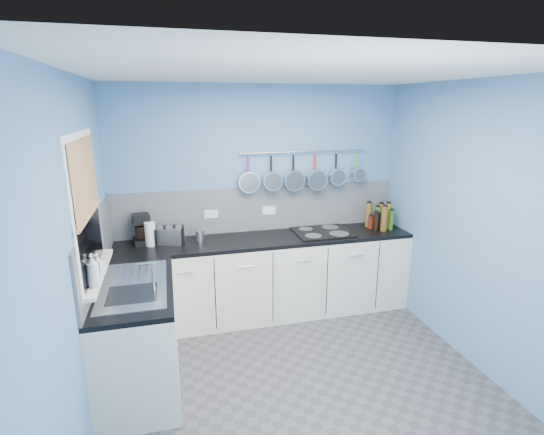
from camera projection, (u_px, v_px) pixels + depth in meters
name	position (u px, v px, depth m)	size (l,w,h in m)	color
floor	(299.00, 380.00, 3.51)	(3.20, 3.00, 0.02)	#47474C
ceiling	(306.00, 71.00, 2.83)	(3.20, 3.00, 0.02)	white
wall_back	(259.00, 200.00, 4.58)	(3.20, 0.02, 2.50)	#5283B4
wall_front	(413.00, 351.00, 1.76)	(3.20, 0.02, 2.50)	#5283B4
wall_left	(79.00, 261.00, 2.78)	(0.02, 3.00, 2.50)	#5283B4
wall_right	(477.00, 227.00, 3.56)	(0.02, 3.00, 2.50)	#5283B4
backsplash_back	(260.00, 209.00, 4.58)	(3.20, 0.02, 0.50)	#93959D
backsplash_left	(97.00, 246.00, 3.37)	(0.02, 1.80, 0.50)	#93959D
cabinet_run_back	(266.00, 278.00, 4.51)	(3.20, 0.60, 0.86)	silver
worktop_back	(266.00, 239.00, 4.39)	(3.20, 0.60, 0.04)	black
cabinet_run_left	(139.00, 337.00, 3.36)	(0.60, 1.20, 0.86)	silver
worktop_left	(134.00, 287.00, 3.24)	(0.60, 1.20, 0.04)	black
window_frame	(87.00, 208.00, 2.99)	(0.01, 1.00, 1.10)	white
window_glass	(87.00, 208.00, 2.99)	(0.01, 0.90, 1.00)	black
bamboo_blind	(85.00, 177.00, 2.93)	(0.01, 0.90, 0.55)	#BB7B4E
window_sill	(98.00, 272.00, 3.13)	(0.10, 0.98, 0.03)	white
sink_unit	(134.00, 284.00, 3.23)	(0.50, 0.95, 0.01)	silver
mixer_tap	(153.00, 277.00, 3.07)	(0.12, 0.08, 0.26)	silver
socket_left	(211.00, 214.00, 4.45)	(0.15, 0.01, 0.09)	white
socket_right	(269.00, 210.00, 4.60)	(0.15, 0.01, 0.09)	white
pot_rail	(304.00, 152.00, 4.50)	(0.02, 0.02, 1.45)	silver
soap_bottle_a	(93.00, 270.00, 2.83)	(0.09, 0.09, 0.24)	white
soap_bottle_b	(98.00, 264.00, 3.02)	(0.08, 0.08, 0.17)	white
paper_towel	(150.00, 234.00, 4.11)	(0.11, 0.11, 0.24)	white
coffee_maker	(142.00, 229.00, 4.15)	(0.17, 0.19, 0.31)	black
toaster	(170.00, 235.00, 4.18)	(0.27, 0.15, 0.17)	silver
canister	(200.00, 236.00, 4.25)	(0.08, 0.08, 0.12)	silver
hob	(322.00, 232.00, 4.57)	(0.62, 0.55, 0.01)	black
pan_0	(249.00, 173.00, 4.40)	(0.24, 0.07, 0.43)	silver
pan_1	(271.00, 171.00, 4.45)	(0.21, 0.11, 0.40)	silver
pan_2	(293.00, 172.00, 4.52)	(0.24, 0.09, 0.43)	silver
pan_3	(315.00, 170.00, 4.58)	(0.23, 0.13, 0.42)	silver
pan_4	(336.00, 168.00, 4.63)	(0.19, 0.12, 0.38)	silver
pan_5	(356.00, 165.00, 4.69)	(0.16, 0.13, 0.35)	silver
condiment_0	(381.00, 214.00, 4.82)	(0.07, 0.07, 0.26)	olive
condiment_1	(378.00, 216.00, 4.79)	(0.07, 0.07, 0.23)	#3F721E
condiment_2	(369.00, 215.00, 4.76)	(0.07, 0.07, 0.28)	brown
condiment_3	(388.00, 216.00, 4.69)	(0.07, 0.07, 0.29)	#8C5914
condiment_4	(380.00, 221.00, 4.68)	(0.07, 0.07, 0.17)	black
condiment_5	(371.00, 222.00, 4.69)	(0.06, 0.06, 0.15)	#4C190C
condiment_6	(391.00, 220.00, 4.64)	(0.05, 0.05, 0.23)	#265919
condiment_7	(384.00, 219.00, 4.59)	(0.07, 0.07, 0.28)	brown
condiment_8	(376.00, 221.00, 4.60)	(0.06, 0.06, 0.22)	black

